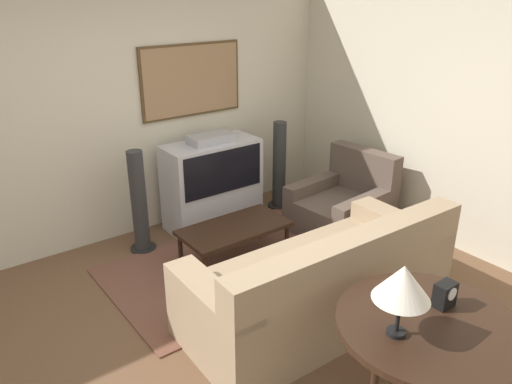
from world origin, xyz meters
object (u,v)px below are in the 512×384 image
at_px(speaker_tower_left, 139,204).
at_px(speaker_tower_right, 279,167).
at_px(couch, 321,285).
at_px(armchair, 343,207).
at_px(coffee_table, 234,230).
at_px(tv, 212,183).
at_px(table_lamp, 403,283).
at_px(mantel_clock, 445,295).
at_px(console_table, 429,331).

xyz_separation_m(speaker_tower_left, speaker_tower_right, (1.81, 0.00, 0.00)).
bearing_deg(couch, armchair, -140.60).
xyz_separation_m(armchair, speaker_tower_left, (-1.99, 0.91, 0.24)).
height_order(couch, speaker_tower_left, speaker_tower_left).
xyz_separation_m(couch, coffee_table, (-0.04, 1.17, 0.03)).
xyz_separation_m(tv, couch, (-0.25, -2.02, -0.18)).
bearing_deg(table_lamp, speaker_tower_right, 61.76).
bearing_deg(speaker_tower_left, couch, -71.48).
relative_size(couch, mantel_clock, 13.86).
xyz_separation_m(tv, mantel_clock, (-0.25, -3.06, 0.30)).
relative_size(armchair, table_lamp, 2.27).
xyz_separation_m(coffee_table, table_lamp, (-0.41, -2.21, 0.71)).
height_order(console_table, speaker_tower_right, speaker_tower_right).
relative_size(coffee_table, table_lamp, 2.36).
xyz_separation_m(coffee_table, speaker_tower_left, (-0.62, 0.78, 0.16)).
distance_m(armchair, speaker_tower_left, 2.20).
bearing_deg(table_lamp, couch, 66.92).
relative_size(couch, console_table, 2.03).
xyz_separation_m(tv, coffee_table, (-0.29, -0.85, -0.15)).
bearing_deg(armchair, couch, -56.76).
distance_m(console_table, table_lamp, 0.47).
relative_size(armchair, speaker_tower_right, 0.95).
distance_m(tv, speaker_tower_right, 0.91).
distance_m(table_lamp, speaker_tower_right, 3.44).
distance_m(couch, speaker_tower_right, 2.28).
height_order(armchair, coffee_table, armchair).
height_order(couch, armchair, couch).
distance_m(mantel_clock, speaker_tower_right, 3.23).
xyz_separation_m(tv, speaker_tower_right, (0.91, -0.07, 0.01)).
distance_m(tv, speaker_tower_left, 0.91).
distance_m(couch, console_table, 1.17).
bearing_deg(speaker_tower_right, console_table, -114.08).
relative_size(console_table, speaker_tower_left, 1.03).
relative_size(tv, table_lamp, 2.38).
height_order(armchair, mantel_clock, mantel_clock).
bearing_deg(couch, mantel_clock, 91.66).
relative_size(table_lamp, speaker_tower_left, 0.42).
bearing_deg(speaker_tower_left, coffee_table, -51.76).
bearing_deg(speaker_tower_left, tv, 4.24).
xyz_separation_m(mantel_clock, speaker_tower_right, (1.16, 3.00, -0.30)).
height_order(tv, coffee_table, tv).
relative_size(coffee_table, mantel_clock, 6.54).
relative_size(mantel_clock, speaker_tower_left, 0.15).
xyz_separation_m(tv, armchair, (1.08, -0.98, -0.23)).
bearing_deg(console_table, coffee_table, 85.85).
distance_m(table_lamp, mantel_clock, 0.52).
bearing_deg(console_table, speaker_tower_left, 98.43).
xyz_separation_m(table_lamp, speaker_tower_left, (-0.21, 2.99, -0.55)).
bearing_deg(speaker_tower_left, mantel_clock, -77.66).
xyz_separation_m(table_lamp, mantel_clock, (0.45, -0.00, -0.25)).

